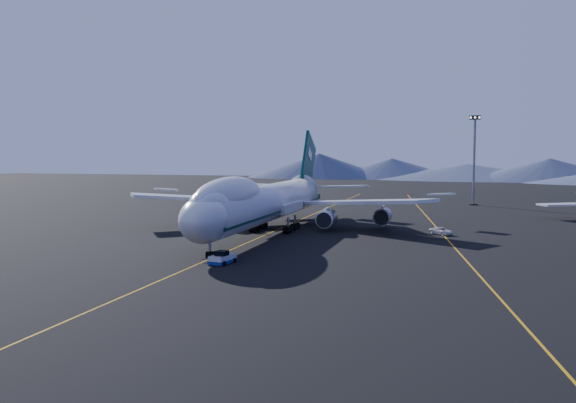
% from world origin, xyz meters
% --- Properties ---
extents(ground, '(500.00, 500.00, 0.00)m').
position_xyz_m(ground, '(0.00, 0.00, 0.00)').
color(ground, black).
rests_on(ground, ground).
extents(taxiway_line_main, '(0.25, 220.00, 0.01)m').
position_xyz_m(taxiway_line_main, '(0.00, 0.00, 0.01)').
color(taxiway_line_main, '#CB8A0B').
rests_on(taxiway_line_main, ground).
extents(taxiway_line_side, '(28.08, 198.09, 0.01)m').
position_xyz_m(taxiway_line_side, '(30.00, 10.00, 0.01)').
color(taxiway_line_side, '#CB8A0B').
rests_on(taxiway_line_side, ground).
extents(boeing_747, '(59.62, 72.43, 19.37)m').
position_xyz_m(boeing_747, '(0.00, 0.03, 5.81)').
color(boeing_747, silver).
rests_on(boeing_747, ground).
extents(pushback_tug, '(2.98, 4.47, 1.81)m').
position_xyz_m(pushback_tug, '(3.00, -29.50, 0.57)').
color(pushback_tug, silver).
rests_on(pushback_tug, ground).
extents(service_van, '(4.77, 4.80, 1.29)m').
position_xyz_m(service_van, '(30.00, 7.86, 0.64)').
color(service_van, white).
rests_on(service_van, ground).
extents(floodlight_mast, '(3.00, 2.25, 24.30)m').
position_xyz_m(floodlight_mast, '(36.54, 73.62, 12.31)').
color(floodlight_mast, black).
rests_on(floodlight_mast, ground).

